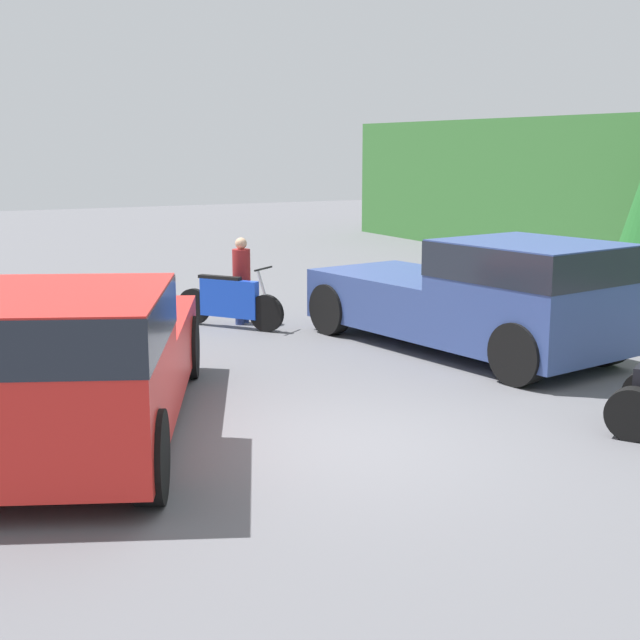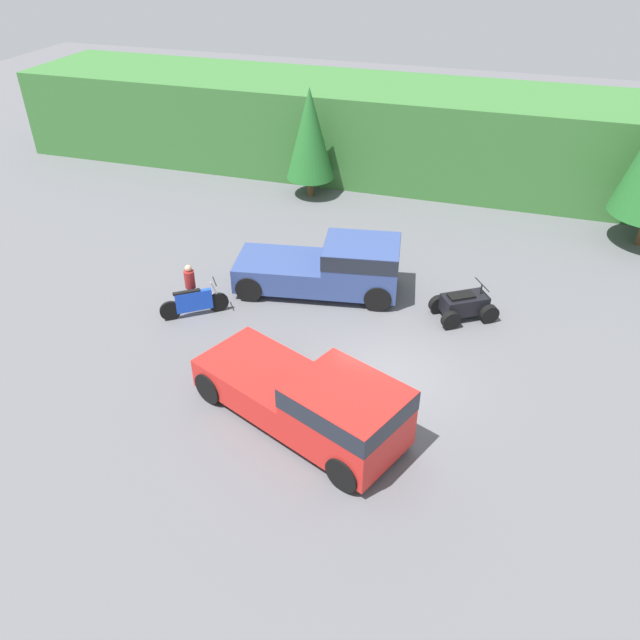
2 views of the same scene
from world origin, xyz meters
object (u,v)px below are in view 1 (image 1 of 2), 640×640
object	(u,v)px
pickup_truck_second	(484,293)
rider_person	(242,277)
dirt_bike	(229,302)
pickup_truck_red	(77,358)

from	to	relation	value
pickup_truck_second	rider_person	xyz separation A→B (m)	(-4.17, -2.45, -0.12)
dirt_bike	rider_person	bearing A→B (deg)	90.33
rider_person	pickup_truck_second	bearing A→B (deg)	-7.93
dirt_bike	rider_person	distance (m)	0.60
pickup_truck_red	pickup_truck_second	size ratio (longest dim) A/B	1.07
pickup_truck_second	pickup_truck_red	bearing A→B (deg)	-86.74
pickup_truck_second	dirt_bike	distance (m)	4.83
dirt_bike	pickup_truck_second	bearing A→B (deg)	-0.67
rider_person	pickup_truck_red	bearing A→B (deg)	-75.42
pickup_truck_second	dirt_bike	xyz separation A→B (m)	(-3.90, -2.81, -0.53)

